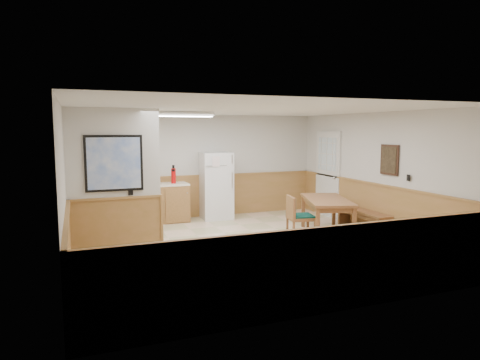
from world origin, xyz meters
name	(u,v)px	position (x,y,z in m)	size (l,w,h in m)	color
ground	(245,247)	(0.00, 0.00, 0.00)	(6.00, 6.00, 0.00)	beige
ceiling	(245,109)	(0.00, 0.00, 2.50)	(6.00, 6.00, 0.02)	white
back_wall	(199,166)	(0.00, 3.00, 1.25)	(6.00, 0.02, 2.50)	silver
right_wall	(380,173)	(3.00, 0.00, 1.25)	(0.02, 6.00, 2.50)	silver
left_wall	(65,188)	(-3.00, 0.00, 1.25)	(0.02, 6.00, 2.50)	silver
wainscot_back	(200,196)	(0.00, 2.98, 0.50)	(6.00, 0.04, 1.00)	#A87443
wainscot_right	(378,209)	(2.98, 0.00, 0.50)	(0.04, 6.00, 1.00)	#A87443
wainscot_left	(69,235)	(-2.98, 0.00, 0.50)	(0.04, 6.00, 1.00)	#A87443
partition_wall	(114,185)	(-2.25, 0.19, 1.23)	(1.50, 0.20, 2.50)	silver
kitchen_counter	(153,203)	(-1.21, 2.68, 0.46)	(2.20, 0.61, 1.00)	#996736
exterior_door	(328,174)	(2.96, 1.90, 1.05)	(0.07, 1.02, 2.15)	silver
kitchen_window	(110,156)	(-2.10, 2.98, 1.55)	(0.80, 0.04, 1.00)	silver
wall_painting	(389,160)	(2.97, -0.30, 1.55)	(0.04, 0.50, 0.60)	#352015
fluorescent_fixture	(183,114)	(-0.80, 1.30, 2.45)	(1.20, 0.30, 0.09)	silver
refrigerator	(216,186)	(0.30, 2.63, 0.80)	(0.75, 0.74, 1.60)	white
dining_table	(327,203)	(1.90, 0.24, 0.65)	(1.29, 1.78, 0.75)	brown
dining_bench	(363,215)	(2.80, 0.24, 0.34)	(0.42, 1.55, 0.45)	brown
dining_chair	(297,214)	(1.17, 0.18, 0.49)	(0.76, 0.58, 0.85)	brown
fire_extinguisher	(173,175)	(-0.73, 2.65, 1.09)	(0.12, 0.12, 0.43)	red
soap_bottle	(109,182)	(-2.17, 2.69, 1.00)	(0.06, 0.06, 0.20)	#167D36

